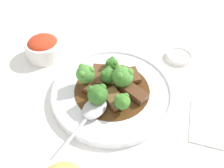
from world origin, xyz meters
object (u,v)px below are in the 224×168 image
at_px(broccoli_floret_2, 98,94).
at_px(sauce_dish, 179,56).
at_px(beef_strip_2, 94,90).
at_px(beef_strip_3, 134,92).
at_px(broccoli_floret_4, 85,74).
at_px(broccoli_floret_5, 122,101).
at_px(main_plate, 112,91).
at_px(broccoli_floret_3, 108,75).
at_px(beef_strip_4, 114,98).
at_px(beef_strip_0, 98,75).
at_px(broccoli_floret_1, 123,76).
at_px(beef_strip_1, 133,75).
at_px(broccoli_floret_0, 112,64).
at_px(side_bowl_kimchi, 44,47).
at_px(serving_spoon, 91,112).

height_order(broccoli_floret_2, sauce_dish, broccoli_floret_2).
bearing_deg(beef_strip_2, broccoli_floret_2, -153.53).
bearing_deg(beef_strip_3, broccoli_floret_4, 80.27).
bearing_deg(broccoli_floret_5, beef_strip_3, -30.12).
bearing_deg(main_plate, broccoli_floret_3, 31.35).
relative_size(beef_strip_2, beef_strip_4, 0.94).
distance_m(beef_strip_0, sauce_dish, 0.24).
bearing_deg(broccoli_floret_1, broccoli_floret_2, 139.51).
relative_size(beef_strip_1, broccoli_floret_1, 1.02).
relative_size(main_plate, sauce_dish, 4.00).
bearing_deg(beef_strip_3, beef_strip_0, 62.80).
relative_size(main_plate, broccoli_floret_0, 7.70).
bearing_deg(beef_strip_4, broccoli_floret_4, 58.97).
height_order(main_plate, broccoli_floret_3, broccoli_floret_3).
height_order(beef_strip_1, broccoli_floret_3, broccoli_floret_3).
bearing_deg(broccoli_floret_0, broccoli_floret_4, 134.09).
relative_size(broccoli_floret_5, side_bowl_kimchi, 0.41).
distance_m(main_plate, beef_strip_3, 0.06).
height_order(broccoli_floret_1, sauce_dish, broccoli_floret_1).
bearing_deg(broccoli_floret_5, beef_strip_2, 59.55).
height_order(main_plate, serving_spoon, serving_spoon).
distance_m(beef_strip_3, broccoli_floret_0, 0.10).
relative_size(broccoli_floret_1, broccoli_floret_4, 0.99).
xyz_separation_m(beef_strip_2, broccoli_floret_3, (0.03, -0.03, 0.02)).
distance_m(broccoli_floret_4, side_bowl_kimchi, 0.18).
distance_m(broccoli_floret_0, broccoli_floret_2, 0.11).
bearing_deg(beef_strip_3, serving_spoon, 126.25).
distance_m(beef_strip_3, broccoli_floret_4, 0.12).
xyz_separation_m(beef_strip_1, broccoli_floret_2, (-0.09, 0.07, 0.02)).
bearing_deg(beef_strip_4, main_plate, 13.12).
distance_m(main_plate, broccoli_floret_4, 0.08).
bearing_deg(beef_strip_2, serving_spoon, -175.39).
distance_m(main_plate, beef_strip_1, 0.07).
bearing_deg(beef_strip_3, beef_strip_1, 5.90).
xyz_separation_m(beef_strip_3, side_bowl_kimchi, (0.13, 0.26, 0.00)).
distance_m(beef_strip_1, serving_spoon, 0.15).
bearing_deg(serving_spoon, broccoli_floret_4, 17.30).
distance_m(broccoli_floret_1, broccoli_floret_5, 0.07).
distance_m(beef_strip_2, beef_strip_3, 0.09).
bearing_deg(broccoli_floret_1, main_plate, 116.52).
relative_size(broccoli_floret_1, broccoli_floret_2, 1.10).
xyz_separation_m(broccoli_floret_5, side_bowl_kimchi, (0.17, 0.23, -0.01)).
xyz_separation_m(broccoli_floret_4, side_bowl_kimchi, (0.11, 0.14, -0.02)).
xyz_separation_m(broccoli_floret_4, serving_spoon, (-0.08, -0.03, -0.03)).
bearing_deg(beef_strip_3, broccoli_floret_5, 149.88).
distance_m(serving_spoon, side_bowl_kimchi, 0.26).
bearing_deg(broccoli_floret_0, beef_strip_3, -140.75).
bearing_deg(main_plate, beef_strip_1, -46.50).
distance_m(beef_strip_0, broccoli_floret_4, 0.05).
bearing_deg(beef_strip_2, sauce_dish, -52.22).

